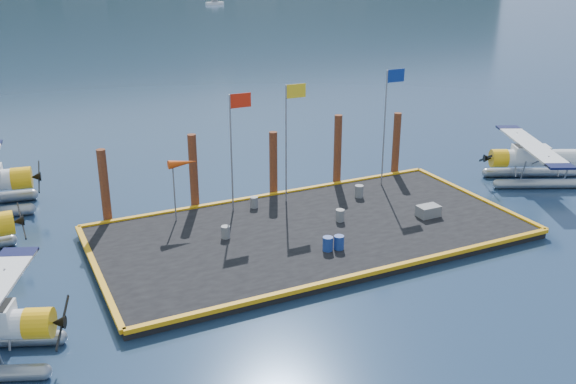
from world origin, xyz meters
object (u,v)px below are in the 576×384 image
drum_4 (359,191)px  windsock (182,165)px  flagpole_red (235,134)px  piling_1 (194,174)px  drum_1 (328,244)px  drum_5 (254,202)px  piling_4 (396,146)px  crate (428,211)px  drum_2 (340,215)px  flagpole_yellow (290,125)px  piling_2 (273,166)px  drum_0 (226,232)px  piling_0 (105,189)px  seaplane_d (536,161)px  drum_3 (339,242)px  flagpole_blue (388,110)px  piling_3 (338,152)px

drum_4 → windsock: 9.73m
flagpole_red → piling_1: bearing=136.8°
drum_1 → drum_5: (-0.95, 6.12, -0.03)m
drum_4 → piling_4: bearing=33.1°
crate → windsock: windsock is taller
crate → flagpole_red: 10.35m
drum_2 → piling_1: (-5.72, 5.16, 1.40)m
windsock → piling_1: bearing=57.3°
drum_4 → flagpole_yellow: bearing=162.7°
drum_2 → piling_2: (-1.22, 5.16, 1.20)m
drum_0 → piling_2: (4.52, 4.59, 1.21)m
piling_0 → piling_1: 4.50m
piling_0 → piling_4: size_ratio=1.00×
drum_2 → flagpole_red: size_ratio=0.10×
seaplane_d → drum_5: 17.01m
drum_1 → piling_0: bearing=136.0°
drum_3 → piling_0: (-8.60, 7.88, 1.28)m
flagpole_yellow → piling_2: flagpole_yellow is taller
seaplane_d → drum_2: size_ratio=14.21×
crate → piling_0: (-14.51, 6.52, 1.32)m
flagpole_yellow → flagpole_blue: 6.00m
drum_0 → windsock: size_ratio=0.19×
seaplane_d → drum_0: bearing=115.5°
drum_5 → flagpole_blue: bearing=0.5°
seaplane_d → piling_0: bearing=104.4°
flagpole_blue → windsock: size_ratio=2.08×
drum_1 → piling_3: (4.92, 7.79, 1.43)m
drum_1 → flagpole_red: bearing=106.8°
drum_0 → drum_1: bearing=-41.7°
drum_0 → flagpole_red: size_ratio=0.10×
drum_1 → piling_4: size_ratio=0.16×
piling_1 → windsock: bearing=-122.7°
drum_4 → piling_3: 3.08m
drum_5 → piling_4: size_ratio=0.14×
seaplane_d → piling_3: bearing=93.2°
drum_5 → flagpole_blue: flagpole_blue is taller
windsock → piling_3: size_ratio=0.73×
piling_1 → piling_2: (4.50, 0.00, -0.20)m
drum_0 → drum_3: (4.12, -3.29, 0.02)m
drum_1 → drum_2: drum_1 is taller
piling_3 → piling_4: size_ratio=1.07×
piling_3 → piling_4: 4.00m
piling_1 → flagpole_red: bearing=-43.2°
drum_2 → drum_3: size_ratio=0.95×
flagpole_blue → piling_0: size_ratio=1.62×
flagpole_red → windsock: bearing=180.0°
drum_2 → drum_5: 4.66m
drum_0 → piling_0: bearing=134.3°
drum_4 → piling_2: piling_2 is taller
drum_4 → flagpole_blue: 4.76m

